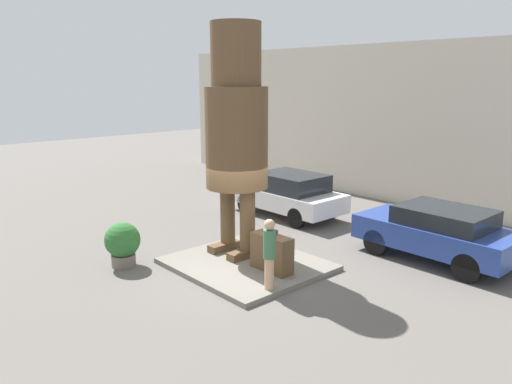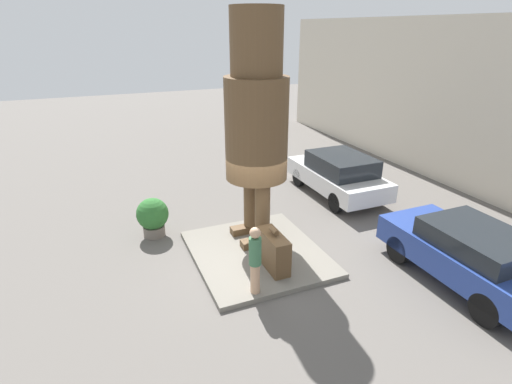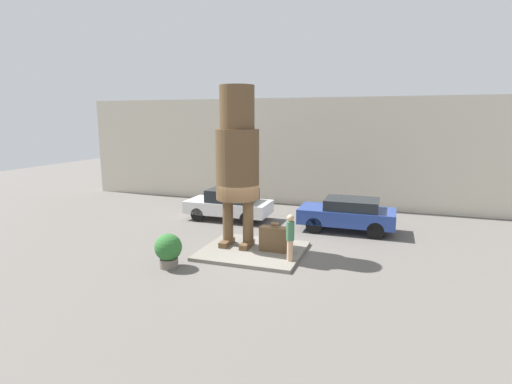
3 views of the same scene
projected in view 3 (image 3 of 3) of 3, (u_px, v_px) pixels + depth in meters
The scene contains 9 objects.
ground_plane at pixel (253, 252), 14.85m from camera, with size 60.00×60.00×0.00m, color #605B56.
pedestal at pixel (253, 251), 14.84m from camera, with size 3.68×3.27×0.13m.
building_backdrop at pixel (305, 152), 22.66m from camera, with size 28.00×0.60×6.03m.
statue_figure at pixel (237, 154), 14.67m from camera, with size 1.61×1.61×5.96m.
giant_suitcase at pixel (275, 239), 14.55m from camera, with size 1.13×0.41×1.07m.
tourist at pixel (290, 236), 13.49m from camera, with size 0.28×0.28×1.62m.
parked_car_white at pixel (230, 203), 19.54m from camera, with size 4.09×1.89×1.53m.
parked_car_blue at pixel (348, 213), 17.54m from camera, with size 4.11×1.86×1.46m.
planter_pot at pixel (168, 249), 13.27m from camera, with size 0.91×0.91×1.16m.
Camera 3 is at (4.71, -13.39, 4.92)m, focal length 28.00 mm.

